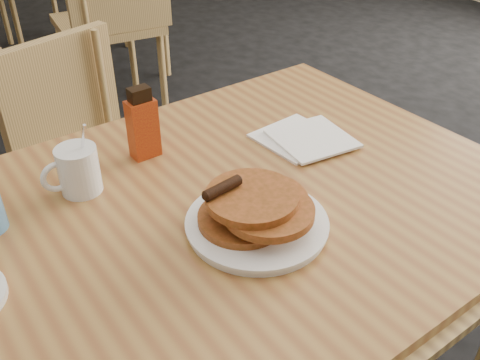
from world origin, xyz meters
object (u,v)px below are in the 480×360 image
Objects in this scene: main_table at (200,229)px; coffee_mug at (77,170)px; syrup_bottle at (143,125)px; chair_main_far at (80,157)px; pancake_plate at (256,215)px; chair_neighbor_near at (112,5)px.

coffee_mug is at bearing 129.64° from main_table.
main_table is 0.26m from coffee_mug.
syrup_bottle is at bearing 20.79° from coffee_mug.
syrup_bottle reaches higher than main_table.
coffee_mug reaches higher than chair_main_far.
main_table is at bearing 122.49° from pancake_plate.
chair_neighbor_near reaches higher than pancake_plate.
main_table is 0.13m from pancake_plate.
main_table is at bearing -105.15° from chair_main_far.
coffee_mug is at bearing 127.38° from pancake_plate.
coffee_mug reaches higher than main_table.
chair_neighbor_near reaches higher than main_table.
coffee_mug is (-0.22, 0.29, 0.02)m from pancake_plate.
chair_main_far is 0.62m from coffee_mug.
coffee_mug is (-0.16, 0.19, 0.09)m from main_table.
coffee_mug is at bearing -165.54° from syrup_bottle.
syrup_bottle is at bearing 99.27° from pancake_plate.
syrup_bottle reaches higher than chair_main_far.
syrup_bottle is at bearing -103.10° from chair_neighbor_near.
chair_main_far is 0.86m from pancake_plate.
pancake_plate is (0.08, -0.82, 0.28)m from chair_main_far.
coffee_mug is (-0.70, -1.57, 0.18)m from chair_neighbor_near.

